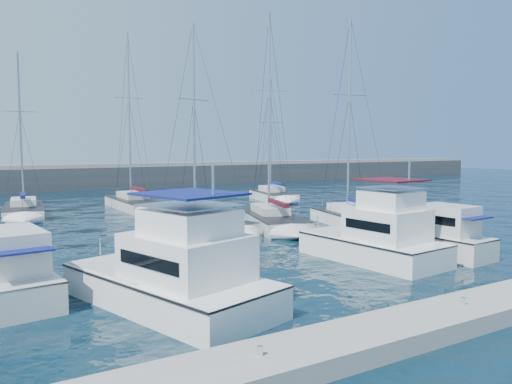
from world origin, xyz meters
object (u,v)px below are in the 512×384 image
sailboat_back_c (273,196)px  sailboat_mid_d (272,220)px  motor_yacht_port_outer (5,276)px  sailboat_back_b (134,203)px  sailboat_mid_e (353,219)px  motor_yacht_port_inner (175,277)px  sailboat_mid_c (202,225)px  motor_yacht_stbd_inner (378,240)px  sailboat_back_a (24,211)px  motor_yacht_stbd_outer (439,238)px

sailboat_back_c → sailboat_mid_d: bearing=-110.4°
motor_yacht_port_outer → sailboat_back_b: (12.93, 25.52, -0.41)m
sailboat_mid_e → sailboat_back_b: (-10.81, 18.74, 0.00)m
motor_yacht_port_inner → sailboat_mid_c: sailboat_mid_c is taller
sailboat_mid_d → sailboat_mid_e: 6.07m
motor_yacht_stbd_inner → sailboat_back_c: 29.95m
motor_yacht_port_outer → sailboat_mid_c: sailboat_mid_c is taller
sailboat_back_a → sailboat_back_b: 9.73m
motor_yacht_stbd_inner → motor_yacht_stbd_outer: bearing=-14.6°
motor_yacht_stbd_outer → sailboat_mid_e: size_ratio=0.40×
sailboat_mid_c → sailboat_mid_e: (10.79, -3.30, 0.00)m
motor_yacht_port_inner → sailboat_back_c: size_ratio=0.69×
sailboat_mid_c → sailboat_mid_e: 11.28m
motor_yacht_stbd_outer → sailboat_mid_d: size_ratio=0.39×
sailboat_back_b → sailboat_mid_c: bearing=-90.0°
motor_yacht_stbd_outer → sailboat_back_a: 33.15m
sailboat_mid_c → sailboat_back_c: 21.50m
motor_yacht_port_inner → sailboat_back_b: size_ratio=0.56×
sailboat_mid_d → sailboat_mid_c: bearing=-170.0°
sailboat_back_a → motor_yacht_stbd_inner: bearing=-56.9°
sailboat_mid_c → motor_yacht_stbd_outer: bearing=-73.7°
motor_yacht_port_inner → motor_yacht_stbd_inner: (11.71, 1.63, 0.00)m
sailboat_back_b → sailboat_back_c: sailboat_back_b is taller
motor_yacht_stbd_outer → sailboat_back_c: size_ratio=0.45×
sailboat_mid_e → motor_yacht_port_inner: bearing=-136.3°
sailboat_mid_e → sailboat_back_a: (-20.51, 18.00, -0.01)m
motor_yacht_stbd_inner → sailboat_back_b: sailboat_back_b is taller
sailboat_mid_e → sailboat_back_b: sailboat_back_b is taller
sailboat_mid_c → sailboat_mid_e: bearing=-31.5°
motor_yacht_port_inner → sailboat_mid_d: sailboat_mid_d is taller
motor_yacht_stbd_inner → sailboat_back_c: size_ratio=0.57×
motor_yacht_port_inner → sailboat_back_b: (7.66, 29.79, -0.60)m
motor_yacht_stbd_outer → sailboat_mid_c: (-7.95, 13.36, -0.42)m
sailboat_mid_d → motor_yacht_port_outer: bearing=-136.0°
sailboat_back_a → sailboat_back_b: (9.70, 0.74, 0.02)m
sailboat_mid_c → sailboat_back_b: sailboat_back_b is taller
sailboat_mid_d → sailboat_back_c: 18.56m
motor_yacht_port_inner → sailboat_back_c: 37.34m
motor_yacht_stbd_inner → sailboat_mid_d: 12.20m
sailboat_mid_d → sailboat_back_c: sailboat_mid_d is taller
motor_yacht_port_outer → motor_yacht_stbd_inner: (16.98, -2.64, 0.19)m
motor_yacht_stbd_inner → sailboat_back_a: (-13.75, 27.42, -0.62)m
motor_yacht_stbd_inner → sailboat_mid_e: sailboat_mid_e is taller
motor_yacht_stbd_inner → motor_yacht_port_inner: bearing=-177.7°
sailboat_mid_e → sailboat_back_c: size_ratio=1.14×
motor_yacht_port_inner → motor_yacht_stbd_inner: size_ratio=1.22×
motor_yacht_port_inner → sailboat_back_b: bearing=59.2°
sailboat_mid_e → sailboat_back_a: size_ratio=1.10×
sailboat_back_b → sailboat_back_c: (15.48, -0.49, -0.02)m
motor_yacht_stbd_inner → motor_yacht_stbd_outer: (3.92, -0.62, -0.19)m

